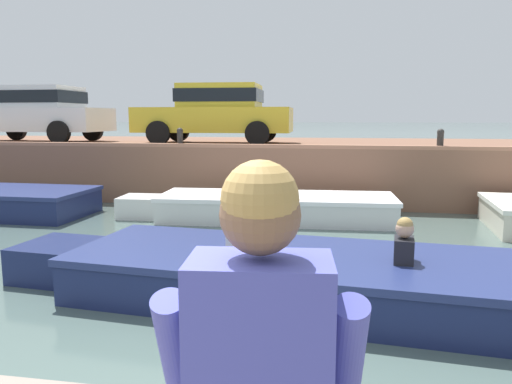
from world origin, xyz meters
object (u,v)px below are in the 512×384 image
(motorboat_passing, at_px, (283,276))
(person_seated_right, at_px, (261,381))
(mooring_bollard_mid, at_px, (180,136))
(boat_moored_central_white, at_px, (265,207))
(mooring_bollard_east, at_px, (440,138))
(car_leftmost_white, at_px, (37,112))
(car_left_inner_yellow, at_px, (217,111))

(motorboat_passing, relative_size, person_seated_right, 6.71)
(mooring_bollard_mid, relative_size, person_seated_right, 0.46)
(boat_moored_central_white, height_order, mooring_bollard_east, mooring_bollard_east)
(car_leftmost_white, xyz_separation_m, car_left_inner_yellow, (5.24, 0.00, 0.00))
(mooring_bollard_mid, height_order, person_seated_right, person_seated_right)
(mooring_bollard_mid, bearing_deg, mooring_bollard_east, 0.00)
(car_left_inner_yellow, bearing_deg, car_leftmost_white, -179.97)
(mooring_bollard_east, height_order, person_seated_right, person_seated_right)
(car_leftmost_white, xyz_separation_m, person_seated_right, (8.38, -11.71, -0.85))
(boat_moored_central_white, xyz_separation_m, person_seated_right, (1.34, -8.52, 1.10))
(mooring_bollard_mid, bearing_deg, motorboat_passing, -61.69)
(motorboat_passing, height_order, car_left_inner_yellow, car_left_inner_yellow)
(car_left_inner_yellow, distance_m, mooring_bollard_mid, 1.77)
(boat_moored_central_white, height_order, car_leftmost_white, car_leftmost_white)
(car_left_inner_yellow, distance_m, person_seated_right, 12.16)
(boat_moored_central_white, height_order, motorboat_passing, motorboat_passing)
(boat_moored_central_white, bearing_deg, car_leftmost_white, 155.62)
(car_leftmost_white, height_order, car_left_inner_yellow, same)
(boat_moored_central_white, relative_size, mooring_bollard_east, 12.62)
(car_leftmost_white, relative_size, mooring_bollard_east, 9.18)
(motorboat_passing, distance_m, car_leftmost_white, 11.09)
(motorboat_passing, bearing_deg, mooring_bollard_mid, 118.31)
(car_leftmost_white, bearing_deg, car_left_inner_yellow, 0.03)
(car_leftmost_white, relative_size, car_left_inner_yellow, 0.99)
(car_leftmost_white, relative_size, person_seated_right, 4.23)
(car_leftmost_white, distance_m, mooring_bollard_mid, 5.04)
(motorboat_passing, relative_size, mooring_bollard_east, 14.56)
(car_left_inner_yellow, bearing_deg, boat_moored_central_white, -60.57)
(car_leftmost_white, height_order, mooring_bollard_east, car_leftmost_white)
(boat_moored_central_white, xyz_separation_m, car_left_inner_yellow, (-1.80, 3.19, 1.95))
(car_leftmost_white, xyz_separation_m, mooring_bollard_east, (10.61, -1.58, -0.61))
(car_leftmost_white, xyz_separation_m, mooring_bollard_mid, (4.74, -1.58, -0.61))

